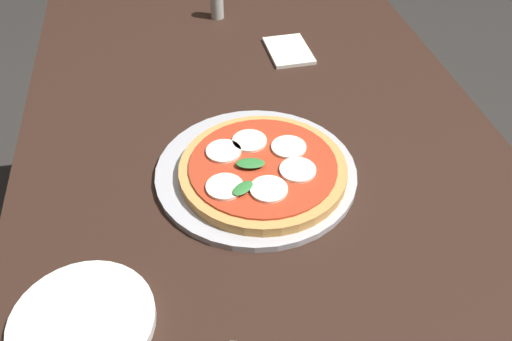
# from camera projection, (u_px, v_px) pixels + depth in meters

# --- Properties ---
(dining_table) EXTENTS (1.46, 0.87, 0.75)m
(dining_table) POSITION_uv_depth(u_px,v_px,m) (262.00, 182.00, 1.04)
(dining_table) COLOR black
(dining_table) RESTS_ON ground_plane
(serving_tray) EXTENTS (0.34, 0.34, 0.01)m
(serving_tray) POSITION_uv_depth(u_px,v_px,m) (256.00, 172.00, 0.90)
(serving_tray) COLOR #B2B2B7
(serving_tray) RESTS_ON dining_table
(pizza) EXTENTS (0.28, 0.28, 0.03)m
(pizza) POSITION_uv_depth(u_px,v_px,m) (263.00, 169.00, 0.88)
(pizza) COLOR tan
(pizza) RESTS_ON serving_tray
(plate_white) EXTENTS (0.19, 0.19, 0.01)m
(plate_white) POSITION_uv_depth(u_px,v_px,m) (82.00, 322.00, 0.69)
(plate_white) COLOR white
(plate_white) RESTS_ON dining_table
(napkin) EXTENTS (0.13, 0.10, 0.01)m
(napkin) POSITION_uv_depth(u_px,v_px,m) (289.00, 51.00, 1.21)
(napkin) COLOR white
(napkin) RESTS_ON dining_table
(pepper_shaker) EXTENTS (0.03, 0.03, 0.08)m
(pepper_shaker) POSITION_uv_depth(u_px,v_px,m) (217.00, 2.00, 1.31)
(pepper_shaker) COLOR #B2B7AD
(pepper_shaker) RESTS_ON dining_table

